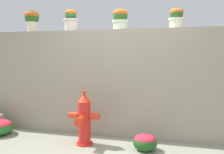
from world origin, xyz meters
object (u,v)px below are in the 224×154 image
at_px(potted_plant_1, 32,19).
at_px(potted_plant_4, 176,17).
at_px(potted_plant_2, 71,19).
at_px(fire_hydrant, 84,120).
at_px(flower_bush_left, 145,142).
at_px(potted_plant_3, 120,18).

relative_size(potted_plant_1, potted_plant_4, 1.22).
height_order(potted_plant_2, fire_hydrant, potted_plant_2).
xyz_separation_m(fire_hydrant, flower_bush_left, (0.99, 0.01, -0.28)).
relative_size(potted_plant_3, fire_hydrant, 0.43).
distance_m(potted_plant_2, potted_plant_4, 1.90).
bearing_deg(potted_plant_3, potted_plant_4, 1.76).
xyz_separation_m(potted_plant_1, fire_hydrant, (1.35, -0.70, -1.77)).
xyz_separation_m(potted_plant_3, potted_plant_4, (0.97, 0.03, -0.02)).
bearing_deg(potted_plant_2, potted_plant_4, 1.63).
distance_m(potted_plant_3, flower_bush_left, 2.16).
distance_m(potted_plant_1, potted_plant_2, 0.87).
distance_m(fire_hydrant, flower_bush_left, 1.03).
height_order(potted_plant_2, flower_bush_left, potted_plant_2).
bearing_deg(potted_plant_1, potted_plant_2, -4.58).
bearing_deg(flower_bush_left, potted_plant_4, 57.98).
bearing_deg(potted_plant_3, fire_hydrant, -124.38).
height_order(potted_plant_2, potted_plant_3, potted_plant_2).
height_order(potted_plant_1, potted_plant_4, potted_plant_1).
distance_m(potted_plant_2, fire_hydrant, 1.89).
bearing_deg(fire_hydrant, flower_bush_left, 0.63).
relative_size(potted_plant_2, potted_plant_3, 1.07).
bearing_deg(flower_bush_left, potted_plant_3, 129.98).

